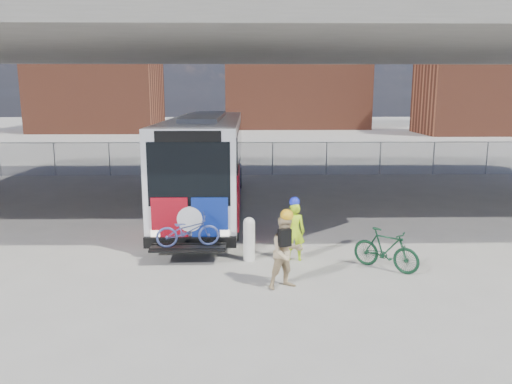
{
  "coord_description": "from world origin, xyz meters",
  "views": [
    {
      "loc": [
        -0.43,
        -15.43,
        4.49
      ],
      "look_at": [
        -0.16,
        -0.9,
        1.6
      ],
      "focal_mm": 35.0,
      "sensor_mm": 36.0,
      "label": 1
    }
  ],
  "objects_px": {
    "cyclist_hivis": "(294,230)",
    "bike_parked": "(386,249)",
    "bus": "(206,155)",
    "bollard": "(249,237)",
    "cyclist_tan": "(286,251)"
  },
  "relations": [
    {
      "from": "bollard",
      "to": "cyclist_tan",
      "type": "height_order",
      "value": "cyclist_tan"
    },
    {
      "from": "cyclist_hivis",
      "to": "cyclist_tan",
      "type": "xyz_separation_m",
      "value": [
        -0.37,
        -1.97,
        0.04
      ]
    },
    {
      "from": "bus",
      "to": "cyclist_hivis",
      "type": "height_order",
      "value": "bus"
    },
    {
      "from": "bus",
      "to": "bike_parked",
      "type": "relative_size",
      "value": 7.25
    },
    {
      "from": "cyclist_hivis",
      "to": "bike_parked",
      "type": "relative_size",
      "value": 0.99
    },
    {
      "from": "bollard",
      "to": "bus",
      "type": "bearing_deg",
      "value": 104.4
    },
    {
      "from": "bike_parked",
      "to": "bus",
      "type": "bearing_deg",
      "value": 75.11
    },
    {
      "from": "bollard",
      "to": "cyclist_hivis",
      "type": "height_order",
      "value": "cyclist_hivis"
    },
    {
      "from": "bus",
      "to": "cyclist_tan",
      "type": "relative_size",
      "value": 6.84
    },
    {
      "from": "cyclist_tan",
      "to": "bollard",
      "type": "bearing_deg",
      "value": 91.01
    },
    {
      "from": "bollard",
      "to": "cyclist_tan",
      "type": "xyz_separation_m",
      "value": [
        0.85,
        -1.97,
        0.25
      ]
    },
    {
      "from": "cyclist_tan",
      "to": "bike_parked",
      "type": "height_order",
      "value": "cyclist_tan"
    },
    {
      "from": "bollard",
      "to": "cyclist_hivis",
      "type": "bearing_deg",
      "value": 0.0
    },
    {
      "from": "bus",
      "to": "cyclist_hivis",
      "type": "xyz_separation_m",
      "value": [
        2.84,
        -6.33,
        -1.26
      ]
    },
    {
      "from": "cyclist_hivis",
      "to": "bike_parked",
      "type": "height_order",
      "value": "cyclist_hivis"
    }
  ]
}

